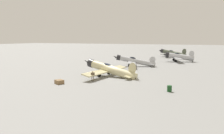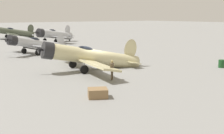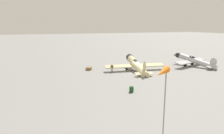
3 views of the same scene
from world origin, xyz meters
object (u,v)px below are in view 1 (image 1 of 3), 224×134
Objects in this scene: airplane_far_line at (178,56)px; fuel_drum at (169,89)px; airplane_outer_stand at (172,53)px; ground_crew_mechanic at (93,75)px; airplane_mid_apron at (134,61)px; equipment_crate at (59,82)px; airplane_foreground at (110,69)px.

airplane_far_line is 36.96m from fuel_drum.
ground_crew_mechanic is (7.84, 50.50, -0.46)m from airplane_outer_stand.
airplane_mid_apron is at bearing 87.32° from airplane_outer_stand.
equipment_crate is 16.69m from fuel_drum.
equipment_crate is at bearing 60.42° from airplane_mid_apron.
ground_crew_mechanic is (1.56, 19.91, -0.37)m from airplane_mid_apron.
equipment_crate is at bearing 70.44° from airplane_foreground.
airplane_outer_stand is 51.11m from ground_crew_mechanic.
equipment_crate is at bearing 5.38° from fuel_drum.
equipment_crate is at bearing -84.62° from ground_crew_mechanic.
equipment_crate is at bearing 53.49° from airplane_far_line.
airplane_foreground is 14.92m from airplane_mid_apron.
airplane_foreground is 1.22× the size of airplane_far_line.
airplane_foreground is at bearing -119.49° from equipment_crate.
airplane_far_line reaches higher than airplane_outer_stand.
airplane_mid_apron is at bearing 42.08° from airplane_far_line.
airplane_outer_stand is 7.39× the size of equipment_crate.
fuel_drum is (-1.52, 36.91, -1.18)m from airplane_far_line.
airplane_far_line is 0.88× the size of airplane_outer_stand.
airplane_outer_stand reaches higher than fuel_drum.
airplane_foreground is at bearing -31.65° from fuel_drum.
airplane_mid_apron reaches higher than equipment_crate.
airplane_outer_stand is (3.28, -15.78, -0.11)m from airplane_far_line.
airplane_outer_stand reaches higher than airplane_mid_apron.
airplane_outer_stand is at bearing -118.00° from airplane_mid_apron.
airplane_far_line is at bearing 110.66° from airplane_outer_stand.
airplane_far_line is (-9.56, -14.82, 0.20)m from airplane_mid_apron.
ground_crew_mechanic is 5.51m from equipment_crate.
airplane_mid_apron is 17.63m from airplane_far_line.
airplane_outer_stand is at bearing -88.64° from airplane_foreground.
airplane_far_line is at bearing 124.23° from ground_crew_mechanic.
ground_crew_mechanic is at bearing -136.61° from equipment_crate.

